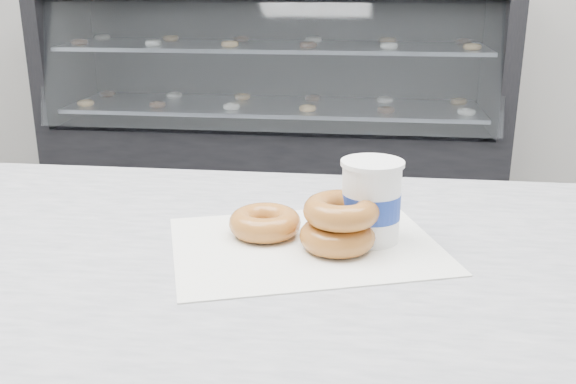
% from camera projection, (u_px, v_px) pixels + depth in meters
% --- Properties ---
extents(display_case, '(2.40, 0.74, 1.25)m').
position_uv_depth(display_case, '(274.00, 122.00, 3.53)').
color(display_case, black).
rests_on(display_case, ground).
extents(wax_paper, '(0.41, 0.36, 0.00)m').
position_uv_depth(wax_paper, '(305.00, 245.00, 0.83)').
color(wax_paper, silver).
rests_on(wax_paper, counter).
extents(donut_single, '(0.13, 0.13, 0.03)m').
position_uv_depth(donut_single, '(265.00, 223.00, 0.86)').
color(donut_single, '#B88132').
rests_on(donut_single, wax_paper).
extents(donut_stack, '(0.13, 0.13, 0.07)m').
position_uv_depth(donut_stack, '(339.00, 223.00, 0.81)').
color(donut_stack, '#B88132').
rests_on(donut_stack, wax_paper).
extents(coffee_cup, '(0.09, 0.09, 0.11)m').
position_uv_depth(coffee_cup, '(371.00, 201.00, 0.83)').
color(coffee_cup, white).
rests_on(coffee_cup, counter).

